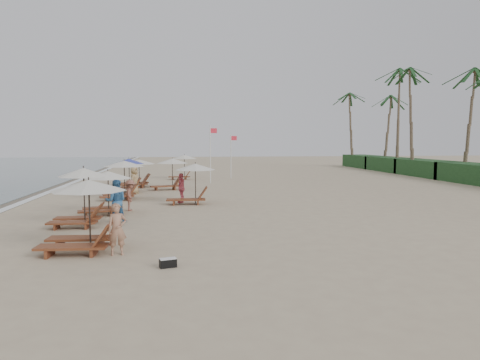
{
  "coord_description": "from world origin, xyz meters",
  "views": [
    {
      "loc": [
        -2.34,
        -18.35,
        3.47
      ],
      "look_at": [
        1.0,
        5.93,
        1.3
      ],
      "focal_mm": 32.94,
      "sensor_mm": 36.0,
      "label": 1
    }
  ],
  "objects": [
    {
      "name": "duffel_bag",
      "position": [
        -2.69,
        -6.33,
        0.13
      ],
      "size": [
        0.5,
        0.34,
        0.26
      ],
      "color": "black",
      "rests_on": "ground"
    },
    {
      "name": "lounger_station_2",
      "position": [
        -5.92,
        3.04,
        1.07
      ],
      "size": [
        2.53,
        2.22,
        2.06
      ],
      "color": "brown",
      "rests_on": "ground"
    },
    {
      "name": "lounger_station_4",
      "position": [
        -6.03,
        12.25,
        1.0
      ],
      "size": [
        2.59,
        2.39,
        2.29
      ],
      "color": "brown",
      "rests_on": "ground"
    },
    {
      "name": "shrub_hedge",
      "position": [
        22.0,
        14.5,
        0.8
      ],
      "size": [
        3.2,
        53.0,
        1.6
      ],
      "color": "#193D1C",
      "rests_on": "ground"
    },
    {
      "name": "inland_station_0",
      "position": [
        -1.74,
        5.94,
        1.29
      ],
      "size": [
        2.81,
        2.24,
        2.22
      ],
      "color": "brown",
      "rests_on": "ground"
    },
    {
      "name": "inland_station_1",
      "position": [
        -3.1,
        13.44,
        1.32
      ],
      "size": [
        2.81,
        2.24,
        2.22
      ],
      "color": "brown",
      "rests_on": "ground"
    },
    {
      "name": "lounger_station_3",
      "position": [
        -5.82,
        8.42,
        1.19
      ],
      "size": [
        2.66,
        2.36,
        2.32
      ],
      "color": "brown",
      "rests_on": "ground"
    },
    {
      "name": "beachgoer_far_b",
      "position": [
        -5.31,
        11.1,
        0.9
      ],
      "size": [
        0.79,
        1.01,
        1.81
      ],
      "primitive_type": "imported",
      "rotation": [
        0.0,
        0.0,
        1.3
      ],
      "color": "tan",
      "rests_on": "ground"
    },
    {
      "name": "lounger_station_0",
      "position": [
        -5.44,
        -4.1,
        1.09
      ],
      "size": [
        2.76,
        2.36,
        2.26
      ],
      "color": "brown",
      "rests_on": "ground"
    },
    {
      "name": "lounger_station_1",
      "position": [
        -6.45,
        0.14,
        1.12
      ],
      "size": [
        2.44,
        2.04,
        2.39
      ],
      "color": "brown",
      "rests_on": "ground"
    },
    {
      "name": "beachgoer_mid_b",
      "position": [
        -4.8,
        3.96,
        0.78
      ],
      "size": [
        0.69,
        1.07,
        1.57
      ],
      "primitive_type": "imported",
      "rotation": [
        0.0,
        0.0,
        1.68
      ],
      "color": "#8A5646",
      "rests_on": "ground"
    },
    {
      "name": "wet_sand_band",
      "position": [
        -12.5,
        10.0,
        0.0
      ],
      "size": [
        3.2,
        140.0,
        0.01
      ],
      "primitive_type": "cube",
      "color": "#6B5E4C",
      "rests_on": "ground"
    },
    {
      "name": "flag_pole_near",
      "position": [
        0.2,
        17.8,
        2.61
      ],
      "size": [
        0.6,
        0.08,
        4.72
      ],
      "color": "silver",
      "rests_on": "ground"
    },
    {
      "name": "lounger_station_5",
      "position": [
        -5.64,
        15.46,
        1.04
      ],
      "size": [
        2.84,
        2.5,
        2.1
      ],
      "color": "brown",
      "rests_on": "ground"
    },
    {
      "name": "ground",
      "position": [
        0.0,
        0.0,
        0.0
      ],
      "size": [
        160.0,
        160.0,
        0.0
      ],
      "primitive_type": "plane",
      "color": "tan",
      "rests_on": "ground"
    },
    {
      "name": "foam_line",
      "position": [
        -11.2,
        10.0,
        0.01
      ],
      "size": [
        0.5,
        140.0,
        0.02
      ],
      "primitive_type": "cube",
      "color": "white",
      "rests_on": "ground"
    },
    {
      "name": "inland_station_2",
      "position": [
        -2.1,
        21.89,
        1.39
      ],
      "size": [
        2.68,
        2.24,
        2.22
      ],
      "color": "brown",
      "rests_on": "ground"
    },
    {
      "name": "beachgoer_far_a",
      "position": [
        -2.26,
        6.53,
        0.84
      ],
      "size": [
        0.62,
        1.05,
        1.68
      ],
      "primitive_type": "imported",
      "rotation": [
        0.0,
        0.0,
        4.48
      ],
      "color": "#D15365",
      "rests_on": "ground"
    },
    {
      "name": "beachgoer_mid_a",
      "position": [
        -5.05,
        0.77,
        0.92
      ],
      "size": [
        0.95,
        0.77,
        1.84
      ],
      "primitive_type": "imported",
      "rotation": [
        0.0,
        0.0,
        3.23
      ],
      "color": "#316394",
      "rests_on": "ground"
    },
    {
      "name": "beachgoer_near",
      "position": [
        -4.25,
        -4.77,
        0.79
      ],
      "size": [
        0.65,
        0.5,
        1.59
      ],
      "primitive_type": "imported",
      "rotation": [
        0.0,
        0.0,
        0.22
      ],
      "color": "#A9775B",
      "rests_on": "ground"
    },
    {
      "name": "palm_row",
      "position": [
        21.91,
        15.4,
        9.91
      ],
      "size": [
        7.0,
        52.0,
        12.3
      ],
      "color": "brown",
      "rests_on": "ground"
    },
    {
      "name": "flag_pole_far",
      "position": [
        2.43,
        22.25,
        2.31
      ],
      "size": [
        0.6,
        0.08,
        4.15
      ],
      "color": "silver",
      "rests_on": "ground"
    }
  ]
}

